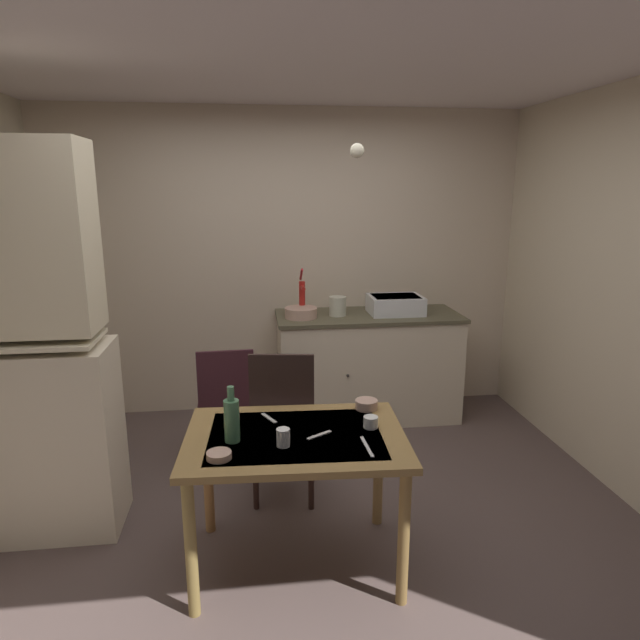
% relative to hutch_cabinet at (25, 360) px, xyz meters
% --- Properties ---
extents(ground_plane, '(5.01, 5.01, 0.00)m').
position_rel_hutch_cabinet_xyz_m(ground_plane, '(1.54, -0.12, -1.02)').
color(ground_plane, brown).
extents(wall_back, '(4.11, 0.10, 2.58)m').
position_rel_hutch_cabinet_xyz_m(wall_back, '(1.54, 1.72, 0.27)').
color(wall_back, beige).
rests_on(wall_back, ground).
extents(ceiling_slab, '(4.11, 3.68, 0.10)m').
position_rel_hutch_cabinet_xyz_m(ceiling_slab, '(1.54, -0.12, 1.61)').
color(ceiling_slab, silver).
extents(hutch_cabinet, '(0.89, 0.45, 2.19)m').
position_rel_hutch_cabinet_xyz_m(hutch_cabinet, '(0.00, 0.00, 0.00)').
color(hutch_cabinet, beige).
rests_on(hutch_cabinet, ground).
extents(counter_cabinet, '(1.53, 0.64, 0.90)m').
position_rel_hutch_cabinet_xyz_m(counter_cabinet, '(2.20, 1.35, -0.57)').
color(counter_cabinet, beige).
rests_on(counter_cabinet, ground).
extents(sink_basin, '(0.44, 0.34, 0.15)m').
position_rel_hutch_cabinet_xyz_m(sink_basin, '(2.43, 1.35, -0.04)').
color(sink_basin, white).
rests_on(sink_basin, counter_cabinet).
extents(hand_pump, '(0.05, 0.27, 0.39)m').
position_rel_hutch_cabinet_xyz_m(hand_pump, '(1.65, 1.40, 0.05)').
color(hand_pump, '#B21E19').
rests_on(hand_pump, counter_cabinet).
extents(mixing_bowl_counter, '(0.26, 0.26, 0.08)m').
position_rel_hutch_cabinet_xyz_m(mixing_bowl_counter, '(1.63, 1.30, -0.08)').
color(mixing_bowl_counter, tan).
rests_on(mixing_bowl_counter, counter_cabinet).
extents(stoneware_crock, '(0.14, 0.14, 0.16)m').
position_rel_hutch_cabinet_xyz_m(stoneware_crock, '(1.94, 1.34, -0.04)').
color(stoneware_crock, beige).
rests_on(stoneware_crock, counter_cabinet).
extents(dining_table, '(1.13, 0.82, 0.74)m').
position_rel_hutch_cabinet_xyz_m(dining_table, '(1.43, -0.51, -0.38)').
color(dining_table, olive).
rests_on(dining_table, ground).
extents(chair_far_side, '(0.45, 0.45, 1.00)m').
position_rel_hutch_cabinet_xyz_m(chair_far_side, '(1.41, 0.10, -0.50)').
color(chair_far_side, '#321E19').
rests_on(chair_far_side, ground).
extents(chair_by_counter, '(0.42, 0.42, 0.88)m').
position_rel_hutch_cabinet_xyz_m(chair_by_counter, '(1.04, 0.65, -0.54)').
color(chair_by_counter, '#39191F').
rests_on(chair_by_counter, ground).
extents(serving_bowl_wide, '(0.12, 0.12, 0.03)m').
position_rel_hutch_cabinet_xyz_m(serving_bowl_wide, '(1.07, -0.71, -0.27)').
color(serving_bowl_wide, tan).
rests_on(serving_bowl_wide, dining_table).
extents(soup_bowl_small, '(0.12, 0.12, 0.05)m').
position_rel_hutch_cabinet_xyz_m(soup_bowl_small, '(1.85, -0.23, -0.26)').
color(soup_bowl_small, tan).
rests_on(soup_bowl_small, dining_table).
extents(mug_tall, '(0.06, 0.06, 0.06)m').
position_rel_hutch_cabinet_xyz_m(mug_tall, '(1.12, -0.28, -0.26)').
color(mug_tall, tan).
rests_on(mug_tall, dining_table).
extents(mug_dark, '(0.06, 0.06, 0.09)m').
position_rel_hutch_cabinet_xyz_m(mug_dark, '(1.36, -0.62, -0.24)').
color(mug_dark, white).
rests_on(mug_dark, dining_table).
extents(teacup_mint, '(0.08, 0.08, 0.06)m').
position_rel_hutch_cabinet_xyz_m(teacup_mint, '(1.82, -0.47, -0.26)').
color(teacup_mint, white).
rests_on(teacup_mint, dining_table).
extents(glass_bottle, '(0.07, 0.07, 0.28)m').
position_rel_hutch_cabinet_xyz_m(glass_bottle, '(1.12, -0.54, -0.17)').
color(glass_bottle, '#4C7F56').
rests_on(glass_bottle, dining_table).
extents(table_knife, '(0.03, 0.21, 0.00)m').
position_rel_hutch_cabinet_xyz_m(table_knife, '(1.76, -0.69, -0.28)').
color(table_knife, silver).
rests_on(table_knife, dining_table).
extents(teaspoon_near_bowl, '(0.14, 0.10, 0.00)m').
position_rel_hutch_cabinet_xyz_m(teaspoon_near_bowl, '(1.55, -0.53, -0.28)').
color(teaspoon_near_bowl, beige).
rests_on(teaspoon_near_bowl, dining_table).
extents(teaspoon_by_cup, '(0.08, 0.14, 0.00)m').
position_rel_hutch_cabinet_xyz_m(teaspoon_by_cup, '(1.31, -0.29, -0.28)').
color(teaspoon_by_cup, beige).
rests_on(teaspoon_by_cup, dining_table).
extents(pendant_bulb, '(0.08, 0.08, 0.08)m').
position_rel_hutch_cabinet_xyz_m(pendant_bulb, '(1.84, 0.09, 1.11)').
color(pendant_bulb, '#F9EFCC').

